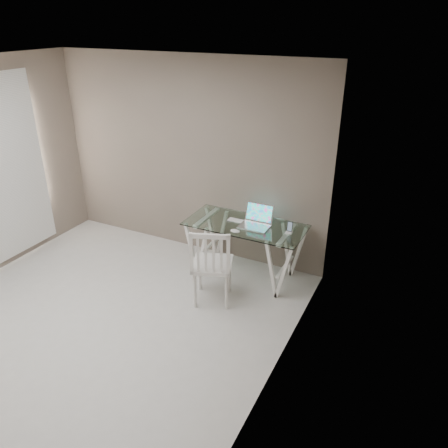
% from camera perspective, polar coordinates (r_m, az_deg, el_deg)
% --- Properties ---
extents(room, '(4.50, 4.52, 2.71)m').
position_cam_1_polar(room, '(4.32, -20.98, 4.99)').
color(room, '#B6B4AF').
rests_on(room, ground).
extents(desk, '(1.50, 0.70, 0.75)m').
position_cam_1_polar(desk, '(5.64, 2.73, -3.38)').
color(desk, silver).
rests_on(desk, ground).
extents(chair, '(0.58, 0.58, 1.00)m').
position_cam_1_polar(chair, '(5.02, -1.66, -5.16)').
color(chair, silver).
rests_on(chair, ground).
extents(laptop, '(0.36, 0.33, 0.25)m').
position_cam_1_polar(laptop, '(5.44, 4.25, 0.44)').
color(laptop, '#B7B7BC').
rests_on(laptop, desk).
extents(keyboard, '(0.27, 0.12, 0.01)m').
position_cam_1_polar(keyboard, '(5.55, 1.78, 0.41)').
color(keyboard, silver).
rests_on(keyboard, desk).
extents(mouse, '(0.12, 0.07, 0.04)m').
position_cam_1_polar(mouse, '(5.26, 1.45, -0.93)').
color(mouse, silver).
rests_on(mouse, desk).
extents(phone_dock, '(0.08, 0.08, 0.14)m').
position_cam_1_polar(phone_dock, '(5.30, 8.55, -0.74)').
color(phone_dock, white).
rests_on(phone_dock, desk).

